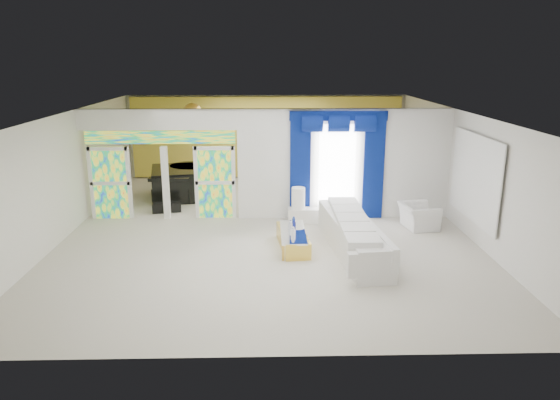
{
  "coord_description": "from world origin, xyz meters",
  "views": [
    {
      "loc": [
        0.0,
        -12.82,
        4.33
      ],
      "look_at": [
        0.3,
        -1.2,
        1.1
      ],
      "focal_mm": 33.21,
      "sensor_mm": 36.0,
      "label": 1
    }
  ],
  "objects_px": {
    "coffee_table": "(293,240)",
    "armchair": "(418,216)",
    "grand_piano": "(175,183)",
    "white_sofa": "(353,237)",
    "console_table": "(309,215)"
  },
  "relations": [
    {
      "from": "console_table",
      "to": "coffee_table",
      "type": "bearing_deg",
      "value": -105.64
    },
    {
      "from": "white_sofa",
      "to": "console_table",
      "type": "relative_size",
      "value": 3.31
    },
    {
      "from": "white_sofa",
      "to": "coffee_table",
      "type": "bearing_deg",
      "value": 161.53
    },
    {
      "from": "coffee_table",
      "to": "grand_piano",
      "type": "xyz_separation_m",
      "value": [
        -3.5,
        4.59,
        0.28
      ]
    },
    {
      "from": "grand_piano",
      "to": "white_sofa",
      "type": "bearing_deg",
      "value": -56.03
    },
    {
      "from": "armchair",
      "to": "grand_piano",
      "type": "height_order",
      "value": "grand_piano"
    },
    {
      "from": "white_sofa",
      "to": "coffee_table",
      "type": "distance_m",
      "value": 1.39
    },
    {
      "from": "coffee_table",
      "to": "grand_piano",
      "type": "bearing_deg",
      "value": 127.31
    },
    {
      "from": "coffee_table",
      "to": "white_sofa",
      "type": "bearing_deg",
      "value": -12.53
    },
    {
      "from": "armchair",
      "to": "grand_piano",
      "type": "distance_m",
      "value": 7.56
    },
    {
      "from": "coffee_table",
      "to": "armchair",
      "type": "height_order",
      "value": "armchair"
    },
    {
      "from": "grand_piano",
      "to": "console_table",
      "type": "bearing_deg",
      "value": -44.19
    },
    {
      "from": "white_sofa",
      "to": "grand_piano",
      "type": "distance_m",
      "value": 6.88
    },
    {
      "from": "white_sofa",
      "to": "console_table",
      "type": "xyz_separation_m",
      "value": [
        -0.81,
        2.23,
        -0.17
      ]
    },
    {
      "from": "white_sofa",
      "to": "console_table",
      "type": "distance_m",
      "value": 2.38
    }
  ]
}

